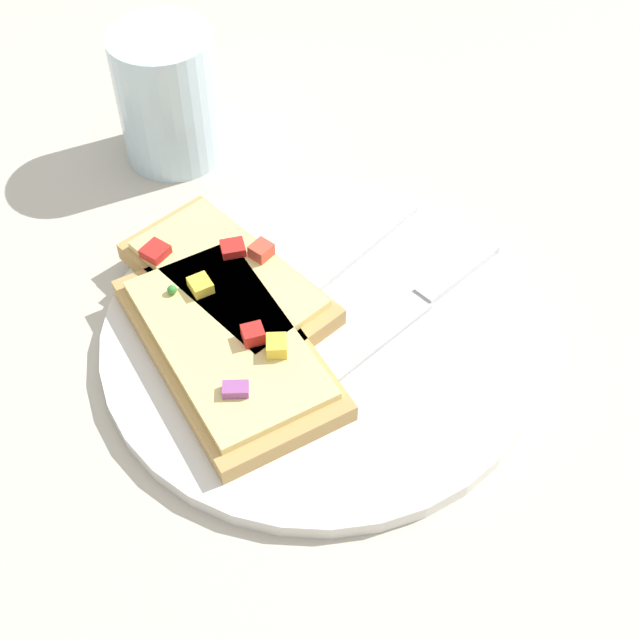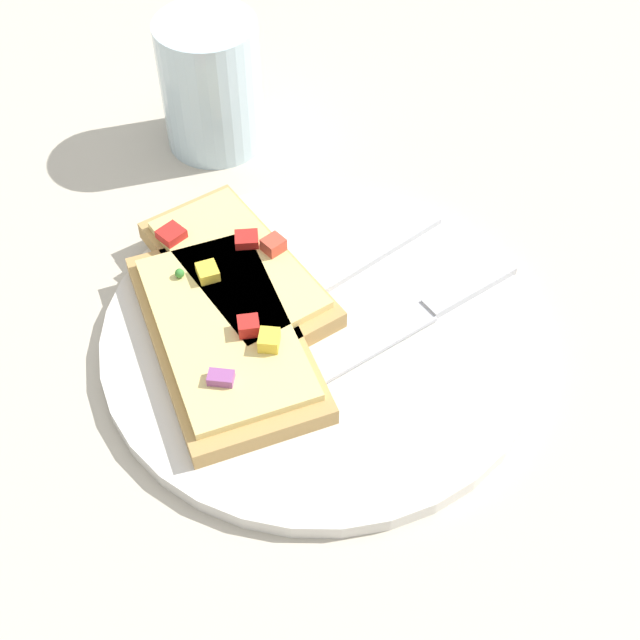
% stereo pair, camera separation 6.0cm
% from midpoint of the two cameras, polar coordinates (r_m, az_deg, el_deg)
% --- Properties ---
extents(ground_plane, '(4.00, 4.00, 0.00)m').
position_cam_midpoint_polar(ground_plane, '(0.62, 2.78, -1.48)').
color(ground_plane, '#BCB29E').
extents(plate, '(0.30, 0.30, 0.01)m').
position_cam_midpoint_polar(plate, '(0.61, 2.80, -1.13)').
color(plate, silver).
rests_on(plate, ground).
extents(fork, '(0.13, 0.19, 0.01)m').
position_cam_midpoint_polar(fork, '(0.63, 2.57, 1.87)').
color(fork, '#B7B7BC').
rests_on(fork, plate).
extents(knife, '(0.13, 0.17, 0.01)m').
position_cam_midpoint_polar(knife, '(0.62, 9.12, 0.12)').
color(knife, '#B7B7BC').
rests_on(knife, plate).
extents(pizza_slice_main, '(0.18, 0.20, 0.03)m').
position_cam_midpoint_polar(pizza_slice_main, '(0.59, -3.21, -1.05)').
color(pizza_slice_main, tan).
rests_on(pizza_slice_main, plate).
extents(pizza_slice_corner, '(0.17, 0.16, 0.03)m').
position_cam_midpoint_polar(pizza_slice_corner, '(0.63, -2.60, 3.05)').
color(pizza_slice_corner, tan).
rests_on(pizza_slice_corner, plate).
extents(crumb_scatter, '(0.06, 0.02, 0.01)m').
position_cam_midpoint_polar(crumb_scatter, '(0.61, 0.69, 0.09)').
color(crumb_scatter, '#B07C46').
rests_on(crumb_scatter, plate).
extents(drinking_glass, '(0.08, 0.08, 0.11)m').
position_cam_midpoint_polar(drinking_glass, '(0.74, -4.64, 14.69)').
color(drinking_glass, silver).
rests_on(drinking_glass, ground).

